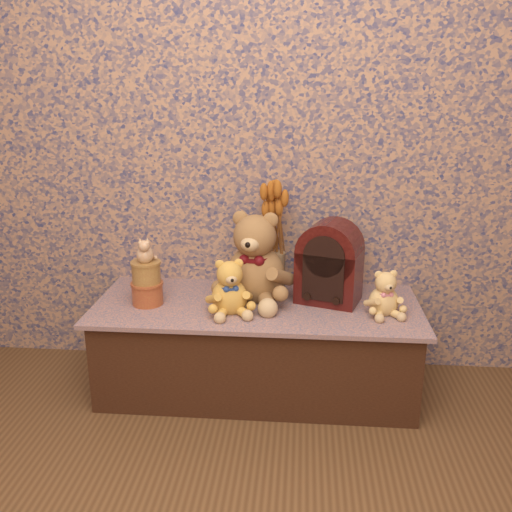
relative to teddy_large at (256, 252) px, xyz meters
The scene contains 10 objects.
display_shelf 0.44m from the teddy_large, 80.87° to the right, with size 1.46×0.61×0.43m, color #3D507C.
teddy_large is the anchor object (origin of this frame).
teddy_medium 0.21m from the teddy_large, 121.42° to the right, with size 0.20×0.24×0.26m, color gold, non-canonical shape.
teddy_small 0.59m from the teddy_large, 12.79° to the right, with size 0.17×0.20×0.21m, color tan, non-canonical shape.
cathedral_radio 0.33m from the teddy_large, ahead, with size 0.27×0.20×0.37m, color #370B0A, non-canonical shape.
ceramic_vase 0.17m from the teddy_large, 51.58° to the left, with size 0.12×0.12×0.20m, color tan.
dried_stalks 0.21m from the teddy_large, 51.58° to the left, with size 0.21×0.21×0.39m, color #AD5B1B, non-canonical shape.
biscuit_tin_lower 0.52m from the teddy_large, 167.30° to the right, with size 0.14×0.14×0.10m, color #BC7537.
biscuit_tin_upper 0.50m from the teddy_large, 167.30° to the right, with size 0.13×0.13×0.10m, color tan.
cat_figurine 0.49m from the teddy_large, 167.30° to the right, with size 0.09×0.10×0.12m, color silver, non-canonical shape.
Camera 1 is at (0.19, -1.09, 1.38)m, focal length 38.70 mm.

